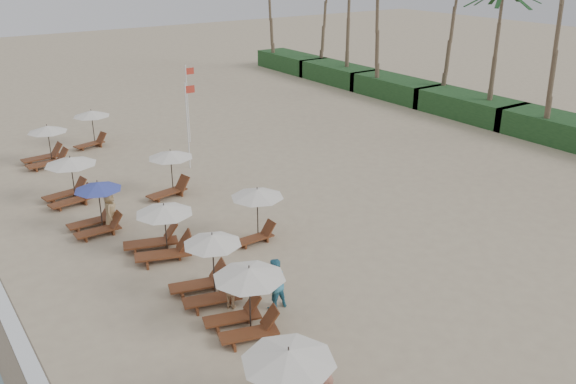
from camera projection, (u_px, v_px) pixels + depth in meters
ground at (380, 295)px, 21.35m from camera, size 160.00×160.00×0.00m
shrub_hedge at (469, 106)px, 43.69m from camera, size 3.20×53.00×1.60m
lounger_station_1 at (244, 299)px, 18.92m from camera, size 2.61×2.34×2.22m
lounger_station_2 at (207, 270)px, 20.82m from camera, size 2.56×2.36×2.36m
lounger_station_3 at (159, 232)px, 23.83m from camera, size 2.83×2.69×2.07m
lounger_station_4 at (95, 209)px, 25.79m from camera, size 2.44×2.04×2.23m
lounger_station_5 at (68, 180)px, 28.75m from camera, size 2.74×2.45×2.24m
lounger_station_6 at (45, 148)px, 33.85m from camera, size 2.71×2.19×2.25m
inland_station_0 at (256, 207)px, 24.84m from camera, size 2.50×2.24×2.22m
inland_station_1 at (169, 170)px, 29.51m from camera, size 2.77×2.24×2.22m
inland_station_2 at (90, 124)px, 36.89m from camera, size 2.64×2.24×2.22m
beachgoer_near at (325, 375)px, 16.04m from camera, size 0.64×0.43×1.69m
beachgoer_mid_a at (274, 284)px, 20.26m from camera, size 0.90×0.71×1.83m
beachgoer_mid_b at (231, 288)px, 20.32m from camera, size 1.07×1.12×1.53m
beachgoer_far_b at (110, 211)px, 26.12m from camera, size 0.88×0.99×1.70m
flag_pole_near at (188, 122)px, 32.75m from camera, size 0.59×0.08×4.82m
flag_pole_far at (188, 100)px, 37.31m from camera, size 0.60×0.08×4.87m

